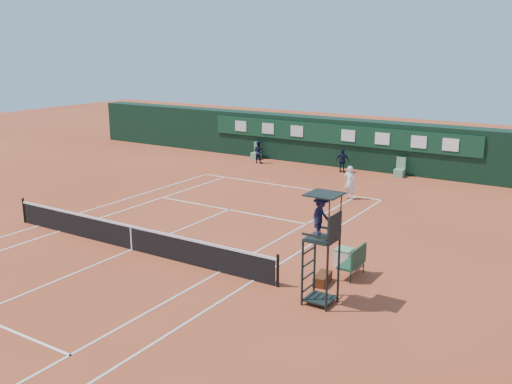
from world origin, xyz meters
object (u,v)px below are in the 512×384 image
Objects in this scene: tennis_net at (131,237)px; player_bench at (354,261)px; cooler at (344,257)px; player at (350,182)px; umpire_chair at (322,225)px.

player_bench is at bearing 13.97° from tennis_net.
player is (-3.46, 8.47, 0.53)m from cooler.
umpire_chair is at bearing -79.14° from cooler.
player_bench is 0.70× the size of player.
umpire_chair is 5.30× the size of cooler.
tennis_net is at bearing 73.81° from player.
tennis_net and player_bench have the same top height.
umpire_chair is 2.85× the size of player_bench.
tennis_net is 8.30m from umpire_chair.
tennis_net is 7.56× the size of player.
player_bench is at bearing 117.65° from player.
umpire_chair is at bearing -92.47° from player_bench.
cooler is 0.38× the size of player.
cooler is 9.16m from player.
umpire_chair is 2.00× the size of player.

